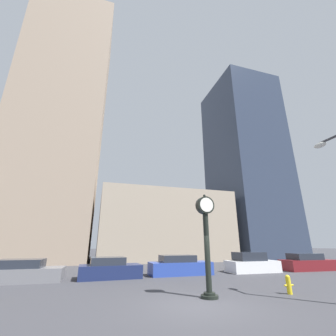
# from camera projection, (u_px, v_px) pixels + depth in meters

# --- Properties ---
(ground_plane) EXTENTS (200.00, 200.00, 0.00)m
(ground_plane) POSITION_uv_depth(u_px,v_px,m) (198.00, 306.00, 8.26)
(ground_plane) COLOR #38383D
(building_tall_tower) EXTENTS (11.29, 12.00, 38.33)m
(building_tall_tower) POSITION_uv_depth(u_px,v_px,m) (63.00, 123.00, 33.30)
(building_tall_tower) COLOR gray
(building_tall_tower) RESTS_ON ground_plane
(building_storefront_row) EXTENTS (17.74, 12.00, 9.06)m
(building_storefront_row) POSITION_uv_depth(u_px,v_px,m) (162.00, 227.00, 32.89)
(building_storefront_row) COLOR gray
(building_storefront_row) RESTS_ON ground_plane
(building_glass_modern) EXTENTS (10.36, 12.00, 31.84)m
(building_glass_modern) POSITION_uv_depth(u_px,v_px,m) (245.00, 164.00, 40.85)
(building_glass_modern) COLOR #2D384C
(building_glass_modern) RESTS_ON ground_plane
(street_clock) EXTENTS (0.81, 0.74, 4.41)m
(street_clock) POSITION_uv_depth(u_px,v_px,m) (206.00, 235.00, 10.18)
(street_clock) COLOR black
(street_clock) RESTS_ON ground_plane
(car_grey) EXTENTS (4.52, 2.02, 1.27)m
(car_grey) POSITION_uv_depth(u_px,v_px,m) (22.00, 272.00, 13.41)
(car_grey) COLOR slate
(car_grey) RESTS_ON ground_plane
(car_navy) EXTENTS (4.06, 2.11, 1.31)m
(car_navy) POSITION_uv_depth(u_px,v_px,m) (110.00, 269.00, 14.86)
(car_navy) COLOR #19234C
(car_navy) RESTS_ON ground_plane
(car_blue) EXTENTS (4.58, 1.80, 1.36)m
(car_blue) POSITION_uv_depth(u_px,v_px,m) (180.00, 266.00, 16.48)
(car_blue) COLOR #28429E
(car_blue) RESTS_ON ground_plane
(car_white) EXTENTS (4.10, 2.02, 1.51)m
(car_white) POSITION_uv_depth(u_px,v_px,m) (251.00, 264.00, 18.03)
(car_white) COLOR silver
(car_white) RESTS_ON ground_plane
(car_maroon) EXTENTS (4.73, 2.01, 1.37)m
(car_maroon) POSITION_uv_depth(u_px,v_px,m) (308.00, 263.00, 19.23)
(car_maroon) COLOR maroon
(car_maroon) RESTS_ON ground_plane
(fire_hydrant_near) EXTENTS (0.49, 0.21, 0.80)m
(fire_hydrant_near) POSITION_uv_depth(u_px,v_px,m) (289.00, 284.00, 10.25)
(fire_hydrant_near) COLOR yellow
(fire_hydrant_near) RESTS_ON ground_plane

